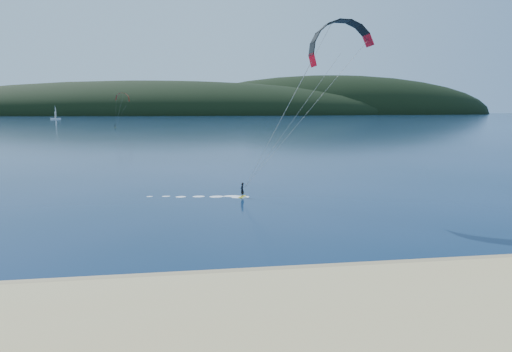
{
  "coord_description": "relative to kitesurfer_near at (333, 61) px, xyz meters",
  "views": [
    {
      "loc": [
        -1.48,
        -18.89,
        9.53
      ],
      "look_at": [
        2.71,
        10.0,
        5.0
      ],
      "focal_mm": 30.4,
      "sensor_mm": 36.0,
      "label": 1
    }
  ],
  "objects": [
    {
      "name": "sailboat",
      "position": [
        -139.2,
        384.22,
        -13.19
      ],
      "size": [
        9.04,
        5.95,
        12.62
      ],
      "color": "white",
      "rests_on": "ground"
    },
    {
      "name": "wet_sand",
      "position": [
        -12.16,
        -18.41,
        -14.07
      ],
      "size": [
        220.0,
        2.5,
        0.1
      ],
      "color": "#968257",
      "rests_on": "ground"
    },
    {
      "name": "kitesurfer_near",
      "position": [
        0.0,
        0.0,
        0.0
      ],
      "size": [
        23.28,
        7.5,
        18.03
      ],
      "color": "yellow",
      "rests_on": "ground"
    },
    {
      "name": "ground",
      "position": [
        -12.16,
        -22.91,
        -14.12
      ],
      "size": [
        1800.0,
        1800.0,
        0.0
      ],
      "primitive_type": "plane",
      "color": "#071E37",
      "rests_on": "ground"
    },
    {
      "name": "kitesurfer_far",
      "position": [
        -48.36,
        185.79,
        -0.13
      ],
      "size": [
        8.88,
        5.79,
        16.25
      ],
      "color": "yellow",
      "rests_on": "ground"
    },
    {
      "name": "headland",
      "position": [
        -11.53,
        722.37,
        -14.12
      ],
      "size": [
        1200.0,
        310.0,
        140.0
      ],
      "color": "black",
      "rests_on": "ground"
    }
  ]
}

